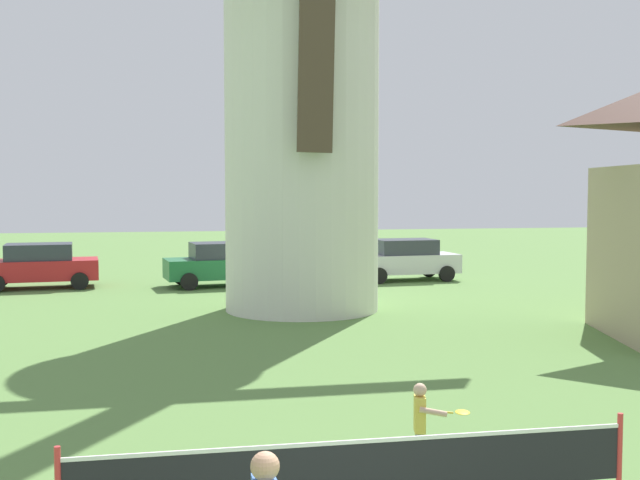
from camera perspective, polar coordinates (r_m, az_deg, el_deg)
The scene contains 6 objects.
windmill at distance 22.91m, azimuth -1.32°, elevation 11.83°, with size 10.84×5.09×15.22m.
tennis_net at distance 8.25m, azimuth 2.74°, elevation -16.10°, with size 5.79×0.06×1.10m.
player_far at distance 10.08m, azimuth 7.32°, elevation -12.78°, with size 0.66×0.57×1.10m.
parked_car_red at distance 29.41m, azimuth -19.48°, elevation -1.71°, with size 4.11×2.20×1.56m.
parked_car_green at distance 28.58m, azimuth -6.84°, elevation -1.67°, with size 4.38×2.34×1.56m.
parked_car_silver at distance 30.28m, azimuth 6.11°, elevation -1.37°, with size 4.05×2.12×1.56m.
Camera 1 is at (-1.82, -5.06, 3.49)m, focal length 44.65 mm.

